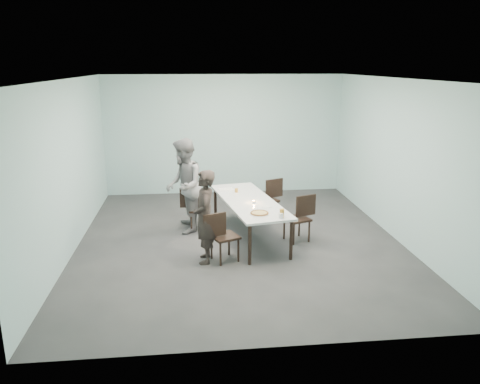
{
  "coord_description": "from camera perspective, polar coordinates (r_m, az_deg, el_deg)",
  "views": [
    {
      "loc": [
        -0.89,
        -8.3,
        3.26
      ],
      "look_at": [
        0.0,
        -0.15,
        1.0
      ],
      "focal_mm": 35.0,
      "sensor_mm": 36.0,
      "label": 1
    }
  ],
  "objects": [
    {
      "name": "table",
      "position": [
        8.89,
        1.11,
        -1.35
      ],
      "size": [
        1.35,
        2.72,
        0.75
      ],
      "rotation": [
        0.0,
        0.0,
        0.18
      ],
      "color": "white",
      "rests_on": "ground"
    },
    {
      "name": "chair_near_left",
      "position": [
        7.89,
        -2.4,
        -5.07
      ],
      "size": [
        0.65,
        0.55,
        0.87
      ],
      "rotation": [
        0.0,
        0.0,
        0.4
      ],
      "color": "black",
      "rests_on": "ground"
    },
    {
      "name": "chair_far_right",
      "position": [
        10.05,
        3.66,
        -0.54
      ],
      "size": [
        0.65,
        0.55,
        0.87
      ],
      "rotation": [
        0.0,
        0.0,
        3.55
      ],
      "color": "black",
      "rests_on": "ground"
    },
    {
      "name": "chair_near_right",
      "position": [
        8.9,
        7.4,
        -2.76
      ],
      "size": [
        0.65,
        0.54,
        0.87
      ],
      "rotation": [
        0.0,
        0.0,
        3.49
      ],
      "color": "black",
      "rests_on": "ground"
    },
    {
      "name": "ground",
      "position": [
        8.96,
        -0.11,
        -5.91
      ],
      "size": [
        7.0,
        7.0,
        0.0
      ],
      "primitive_type": "plane",
      "color": "#333335",
      "rests_on": "ground"
    },
    {
      "name": "menu",
      "position": [
        9.65,
        -1.69,
        0.36
      ],
      "size": [
        0.33,
        0.27,
        0.01
      ],
      "primitive_type": "cube",
      "rotation": [
        0.0,
        0.0,
        0.18
      ],
      "color": "silver",
      "rests_on": "table"
    },
    {
      "name": "beer_glass",
      "position": [
        7.9,
        5.13,
        -2.6
      ],
      "size": [
        0.08,
        0.08,
        0.15
      ],
      "primitive_type": "cylinder",
      "color": "gold",
      "rests_on": "table"
    },
    {
      "name": "tealight",
      "position": [
        8.7,
        1.69,
        -1.21
      ],
      "size": [
        0.06,
        0.06,
        0.05
      ],
      "color": "silver",
      "rests_on": "table"
    },
    {
      "name": "diner_far",
      "position": [
        9.25,
        -6.86,
        0.75
      ],
      "size": [
        0.71,
        0.91,
        1.87
      ],
      "primitive_type": "imported",
      "rotation": [
        0.0,
        0.0,
        -1.57
      ],
      "color": "gray",
      "rests_on": "ground"
    },
    {
      "name": "pizza",
      "position": [
        8.06,
        2.39,
        -2.59
      ],
      "size": [
        0.34,
        0.34,
        0.04
      ],
      "color": "white",
      "rests_on": "table"
    },
    {
      "name": "side_plate",
      "position": [
        8.47,
        3.22,
        -1.8
      ],
      "size": [
        0.18,
        0.18,
        0.01
      ],
      "primitive_type": "cylinder",
      "color": "white",
      "rests_on": "table"
    },
    {
      "name": "chair_far_left",
      "position": [
        9.41,
        -5.38,
        -1.69
      ],
      "size": [
        0.63,
        0.45,
        0.87
      ],
      "rotation": [
        0.0,
        0.0,
        -0.08
      ],
      "color": "black",
      "rests_on": "ground"
    },
    {
      "name": "amber_tumbler",
      "position": [
        9.41,
        -0.44,
        0.2
      ],
      "size": [
        0.07,
        0.07,
        0.08
      ],
      "primitive_type": "cylinder",
      "color": "gold",
      "rests_on": "table"
    },
    {
      "name": "water_tumbler",
      "position": [
        7.87,
        5.01,
        -2.89
      ],
      "size": [
        0.08,
        0.08,
        0.09
      ],
      "primitive_type": "cylinder",
      "color": "silver",
      "rests_on": "table"
    },
    {
      "name": "room_shell",
      "position": [
        8.43,
        -0.11,
        7.01
      ],
      "size": [
        6.02,
        7.02,
        3.01
      ],
      "color": "#AAD3D6",
      "rests_on": "ground"
    },
    {
      "name": "diner_near",
      "position": [
        7.81,
        -4.32,
        -3.04
      ],
      "size": [
        0.39,
        0.58,
        1.59
      ],
      "primitive_type": "imported",
      "rotation": [
        0.0,
        0.0,
        -1.58
      ],
      "color": "black",
      "rests_on": "ground"
    }
  ]
}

